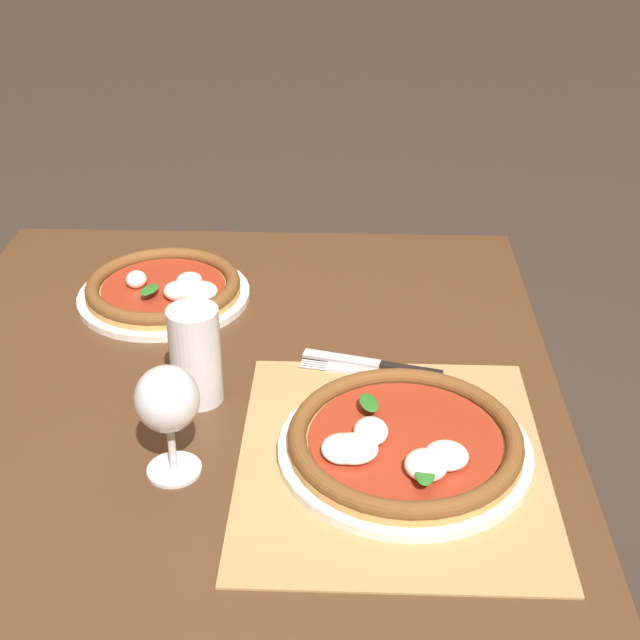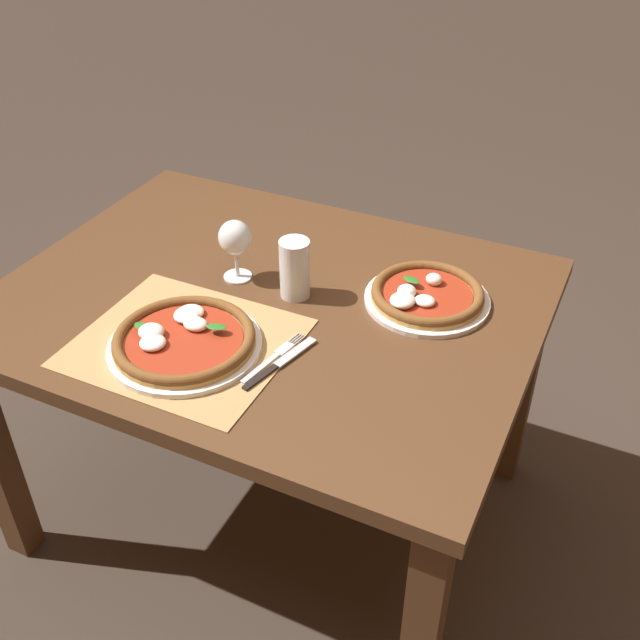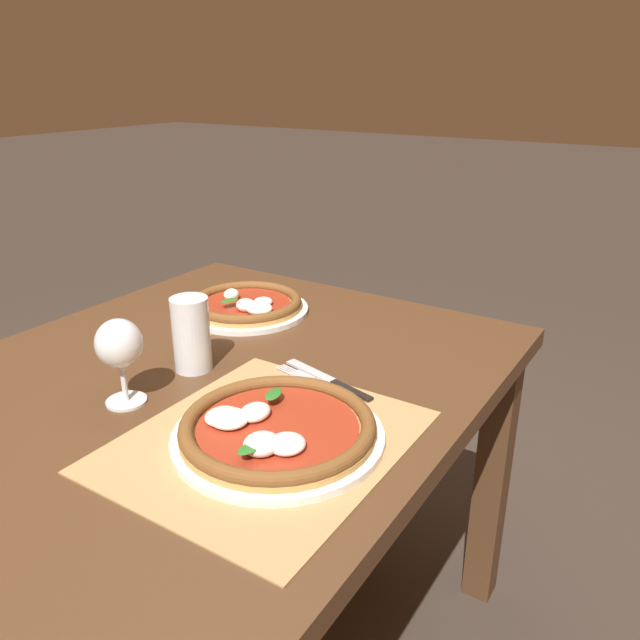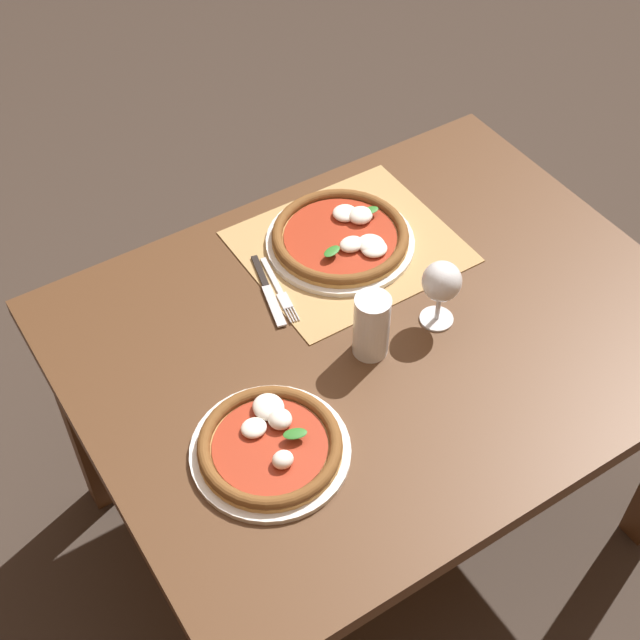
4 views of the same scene
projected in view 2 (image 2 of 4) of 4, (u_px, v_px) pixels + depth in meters
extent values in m
plane|color=#382D26|center=(278.00, 504.00, 2.20)|extent=(24.00, 24.00, 0.00)
cube|color=#4C301C|center=(267.00, 304.00, 1.78)|extent=(1.25, 0.97, 0.04)
cube|color=#4C301C|center=(422.00, 635.00, 1.49)|extent=(0.07, 0.07, 0.70)
cube|color=#4C301C|center=(185.00, 288.00, 2.51)|extent=(0.07, 0.07, 0.70)
cube|color=#4C301C|center=(521.00, 383.00, 2.11)|extent=(0.07, 0.07, 0.70)
cube|color=#A88451|center=(185.00, 343.00, 1.62)|extent=(0.45, 0.40, 0.00)
cylinder|color=silver|center=(185.00, 346.00, 1.60)|extent=(0.33, 0.33, 0.01)
cylinder|color=tan|center=(185.00, 342.00, 1.60)|extent=(0.30, 0.30, 0.01)
torus|color=brown|center=(184.00, 338.00, 1.59)|extent=(0.30, 0.30, 0.02)
cylinder|color=maroon|center=(184.00, 339.00, 1.59)|extent=(0.25, 0.25, 0.00)
ellipsoid|color=white|center=(191.00, 312.00, 1.66)|extent=(0.06, 0.05, 0.02)
ellipsoid|color=white|center=(153.00, 343.00, 1.57)|extent=(0.06, 0.06, 0.02)
ellipsoid|color=white|center=(187.00, 314.00, 1.65)|extent=(0.06, 0.06, 0.02)
ellipsoid|color=white|center=(195.00, 324.00, 1.62)|extent=(0.06, 0.05, 0.02)
ellipsoid|color=white|center=(151.00, 332.00, 1.59)|extent=(0.06, 0.05, 0.03)
ellipsoid|color=#286B23|center=(216.00, 327.00, 1.60)|extent=(0.05, 0.03, 0.00)
ellipsoid|color=#286B23|center=(143.00, 326.00, 1.60)|extent=(0.05, 0.03, 0.00)
cylinder|color=silver|center=(427.00, 300.00, 1.75)|extent=(0.29, 0.29, 0.01)
cylinder|color=tan|center=(427.00, 296.00, 1.74)|extent=(0.26, 0.26, 0.01)
torus|color=brown|center=(428.00, 292.00, 1.74)|extent=(0.26, 0.26, 0.02)
cylinder|color=maroon|center=(427.00, 294.00, 1.74)|extent=(0.21, 0.21, 0.00)
ellipsoid|color=white|center=(407.00, 291.00, 1.72)|extent=(0.04, 0.05, 0.03)
ellipsoid|color=white|center=(434.00, 279.00, 1.76)|extent=(0.04, 0.04, 0.03)
ellipsoid|color=white|center=(403.00, 300.00, 1.69)|extent=(0.06, 0.06, 0.03)
ellipsoid|color=white|center=(425.00, 301.00, 1.70)|extent=(0.05, 0.04, 0.02)
ellipsoid|color=#286B23|center=(411.00, 280.00, 1.75)|extent=(0.05, 0.04, 0.00)
cylinder|color=silver|center=(238.00, 276.00, 1.84)|extent=(0.07, 0.07, 0.00)
cylinder|color=silver|center=(237.00, 264.00, 1.82)|extent=(0.01, 0.01, 0.06)
ellipsoid|color=silver|center=(235.00, 237.00, 1.77)|extent=(0.08, 0.08, 0.08)
ellipsoid|color=#AD5B14|center=(235.00, 241.00, 1.78)|extent=(0.07, 0.07, 0.05)
cylinder|color=silver|center=(295.00, 269.00, 1.73)|extent=(0.07, 0.07, 0.15)
cylinder|color=black|center=(295.00, 274.00, 1.74)|extent=(0.07, 0.07, 0.12)
cylinder|color=silver|center=(294.00, 249.00, 1.70)|extent=(0.07, 0.07, 0.02)
cube|color=#B7B7BC|center=(260.00, 368.00, 1.55)|extent=(0.03, 0.12, 0.00)
cube|color=#B7B7BC|center=(284.00, 349.00, 1.60)|extent=(0.03, 0.05, 0.00)
cylinder|color=#B7B7BC|center=(300.00, 341.00, 1.62)|extent=(0.01, 0.04, 0.00)
cylinder|color=#B7B7BC|center=(298.00, 340.00, 1.63)|extent=(0.01, 0.04, 0.00)
cylinder|color=#B7B7BC|center=(295.00, 339.00, 1.63)|extent=(0.01, 0.04, 0.00)
cylinder|color=#B7B7BC|center=(293.00, 338.00, 1.63)|extent=(0.01, 0.04, 0.00)
cube|color=black|center=(260.00, 377.00, 1.52)|extent=(0.04, 0.10, 0.01)
cube|color=#B7B7BC|center=(295.00, 352.00, 1.59)|extent=(0.05, 0.12, 0.00)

